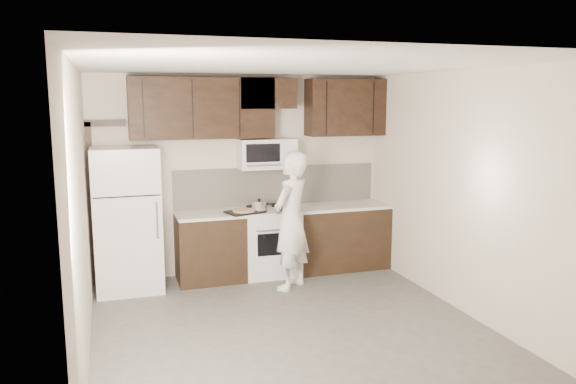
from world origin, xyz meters
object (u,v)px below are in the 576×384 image
microwave (267,154)px  refrigerator (127,220)px  person (291,221)px  stove (269,241)px

microwave → refrigerator: bearing=-174.9°
microwave → person: size_ratio=0.44×
stove → refrigerator: size_ratio=0.52×
stove → refrigerator: 1.90m
stove → microwave: (-0.00, 0.12, 1.19)m
refrigerator → person: bearing=-16.4°
microwave → person: bearing=-82.2°
refrigerator → person: refrigerator is taller
person → stove: bearing=-123.8°
microwave → stove: bearing=-89.9°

